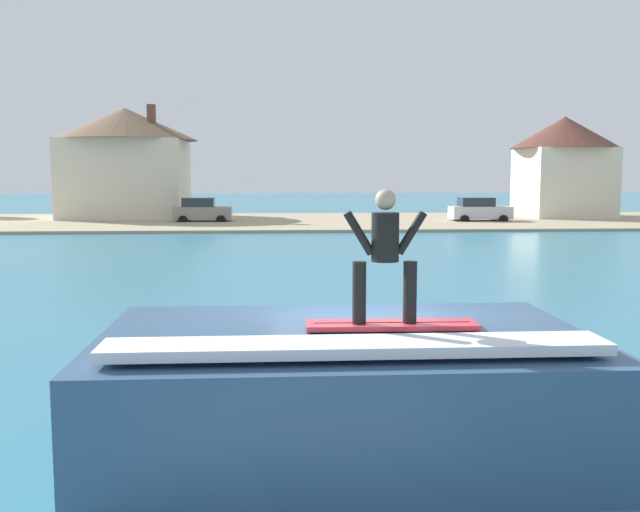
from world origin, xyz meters
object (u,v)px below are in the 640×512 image
at_px(surfboard, 392,325).
at_px(house_gabled_white, 564,162).
at_px(car_far_shore, 479,210).
at_px(house_with_chimney, 126,158).
at_px(wave_crest, 345,387).
at_px(surfer, 385,250).
at_px(car_near_shore, 202,211).

relative_size(surfboard, house_gabled_white, 0.24).
height_order(surfboard, car_far_shore, car_far_shore).
distance_m(house_with_chimney, house_gabled_white, 34.52).
height_order(surfboard, house_gabled_white, house_gabled_white).
bearing_deg(wave_crest, surfboard, -48.74).
height_order(wave_crest, car_far_shore, car_far_shore).
bearing_deg(surfer, wave_crest, 123.77).
height_order(wave_crest, house_with_chimney, house_with_chimney).
xyz_separation_m(car_near_shore, house_with_chimney, (-6.37, 5.67, 3.84)).
bearing_deg(house_with_chimney, surfboard, -75.38).
bearing_deg(house_gabled_white, house_with_chimney, 177.37).
bearing_deg(house_gabled_white, car_near_shore, -171.73).
bearing_deg(surfboard, car_near_shore, 98.46).
bearing_deg(wave_crest, house_gabled_white, 64.84).
distance_m(surfboard, car_far_shore, 45.00).
height_order(house_with_chimney, house_gabled_white, house_with_chimney).
distance_m(wave_crest, car_near_shore, 43.45).
relative_size(car_near_shore, house_with_chimney, 0.37).
relative_size(wave_crest, house_gabled_white, 0.72).
distance_m(wave_crest, surfer, 1.95).
distance_m(wave_crest, car_far_shore, 44.60).
relative_size(car_far_shore, house_gabled_white, 0.51).
height_order(car_far_shore, house_gabled_white, house_gabled_white).
relative_size(surfboard, car_near_shore, 0.49).
distance_m(surfer, car_far_shore, 45.08).
bearing_deg(surfboard, wave_crest, 131.26).
bearing_deg(house_gabled_white, surfboard, -114.40).
xyz_separation_m(surfer, car_near_shore, (-6.39, 43.63, -1.65)).
xyz_separation_m(wave_crest, car_far_shore, (14.01, 42.34, 0.16)).
xyz_separation_m(surfboard, surfer, (-0.09, -0.04, 0.89)).
bearing_deg(wave_crest, car_far_shore, 71.69).
xyz_separation_m(car_near_shore, house_gabled_white, (28.11, 4.09, 3.56)).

